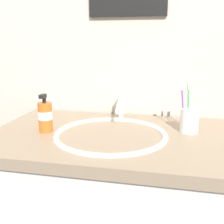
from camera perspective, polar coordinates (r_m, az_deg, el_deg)
tiled_wall_back at (r=1.44m, az=3.34°, el=12.23°), size 2.25×0.04×2.40m
sink_basin at (r=1.15m, az=-0.31°, el=-6.42°), size 0.47×0.47×0.11m
faucet at (r=1.33m, az=1.73°, el=1.38°), size 0.02×0.16×0.14m
toothbrush_cup at (r=1.20m, az=15.77°, el=-1.72°), size 0.08×0.08×0.10m
toothbrush_purple at (r=1.19m, az=14.49°, el=1.49°), size 0.03×0.02×0.20m
toothbrush_green at (r=1.21m, az=15.57°, el=1.61°), size 0.02×0.03×0.20m
toothbrush_white at (r=1.23m, az=16.06°, el=1.29°), size 0.02×0.04×0.18m
soap_dispenser at (r=1.19m, az=-13.70°, el=-0.85°), size 0.06×0.06×0.16m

